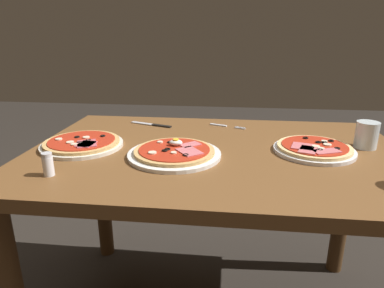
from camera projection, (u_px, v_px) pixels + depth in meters
The scene contains 8 objects.
dining_table at pixel (216, 178), 1.20m from camera, with size 1.27×0.84×0.72m.
pizza_foreground at pixel (175, 153), 1.10m from camera, with size 0.30×0.30×0.05m.
pizza_across_left at pixel (314, 149), 1.13m from camera, with size 0.27×0.27×0.03m.
pizza_across_right at pixel (82, 143), 1.19m from camera, with size 0.28×0.28×0.03m.
water_glass_near at pixel (366, 137), 1.17m from camera, with size 0.08×0.08×0.09m.
fork at pixel (225, 126), 1.44m from camera, with size 0.15×0.07×0.00m.
knife at pixel (154, 125), 1.45m from camera, with size 0.19×0.08×0.01m.
salt_shaker at pixel (48, 164), 0.94m from camera, with size 0.03×0.03×0.07m.
Camera 1 is at (0.04, -1.10, 1.11)m, focal length 31.81 mm.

